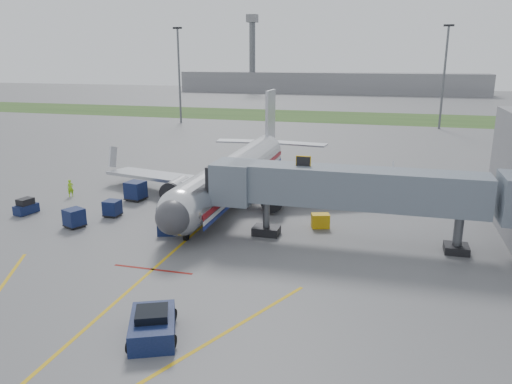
% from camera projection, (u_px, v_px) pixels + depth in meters
% --- Properties ---
extents(ground, '(400.00, 400.00, 0.00)m').
position_uv_depth(ground, '(176.00, 249.00, 38.88)').
color(ground, '#565659').
rests_on(ground, ground).
extents(grass_strip, '(300.00, 25.00, 0.01)m').
position_uv_depth(grass_strip, '(327.00, 117.00, 122.62)').
color(grass_strip, '#2D4C1E').
rests_on(grass_strip, ground).
extents(apron_markings, '(21.52, 50.00, 0.01)m').
position_uv_depth(apron_markings, '(129.00, 291.00, 32.00)').
color(apron_markings, gold).
rests_on(apron_markings, ground).
extents(airliner, '(32.10, 35.67, 10.25)m').
position_uv_depth(airliner, '(235.00, 173.00, 52.37)').
color(airliner, silver).
rests_on(airliner, ground).
extents(jet_bridge, '(25.30, 4.00, 6.90)m').
position_uv_depth(jet_bridge, '(351.00, 189.00, 39.09)').
color(jet_bridge, slate).
rests_on(jet_bridge, ground).
extents(light_mast_left, '(2.00, 0.44, 20.40)m').
position_uv_depth(light_mast_left, '(179.00, 73.00, 108.75)').
color(light_mast_left, '#595B60').
rests_on(light_mast_left, ground).
extents(light_mast_right, '(2.00, 0.44, 20.40)m').
position_uv_depth(light_mast_right, '(444.00, 75.00, 99.47)').
color(light_mast_right, '#595B60').
rests_on(light_mast_right, ground).
extents(distant_terminal, '(120.00, 14.00, 8.00)m').
position_uv_depth(distant_terminal, '(328.00, 83.00, 198.52)').
color(distant_terminal, slate).
rests_on(distant_terminal, ground).
extents(control_tower, '(4.00, 4.00, 30.00)m').
position_uv_depth(control_tower, '(252.00, 48.00, 197.94)').
color(control_tower, '#595B60').
rests_on(control_tower, ground).
extents(pushback_tug, '(3.66, 4.42, 1.59)m').
position_uv_depth(pushback_tug, '(153.00, 326.00, 26.56)').
color(pushback_tug, '#0C1835').
rests_on(pushback_tug, ground).
extents(baggage_tug, '(1.54, 2.34, 1.51)m').
position_uv_depth(baggage_tug, '(26.00, 207.00, 47.37)').
color(baggage_tug, '#0C1835').
rests_on(baggage_tug, ground).
extents(baggage_cart_a, '(2.08, 2.08, 1.96)m').
position_uv_depth(baggage_cart_a, '(136.00, 191.00, 51.78)').
color(baggage_cart_a, '#0C1835').
rests_on(baggage_cart_a, ground).
extents(baggage_cart_b, '(2.01, 2.01, 1.65)m').
position_uv_depth(baggage_cart_b, '(74.00, 218.00, 43.63)').
color(baggage_cart_b, '#0C1835').
rests_on(baggage_cart_b, ground).
extents(baggage_cart_c, '(1.43, 1.43, 1.52)m').
position_uv_depth(baggage_cart_c, '(112.00, 208.00, 46.62)').
color(baggage_cart_c, '#0C1835').
rests_on(baggage_cart_c, ground).
extents(belt_loader, '(2.69, 4.89, 2.31)m').
position_uv_depth(belt_loader, '(169.00, 222.00, 43.27)').
color(belt_loader, '#0C1835').
rests_on(belt_loader, ground).
extents(ground_power_cart, '(1.76, 1.43, 1.22)m').
position_uv_depth(ground_power_cart, '(320.00, 221.00, 43.60)').
color(ground_power_cart, '#E9AF0D').
rests_on(ground_power_cart, ground).
extents(ramp_worker, '(0.76, 0.80, 1.83)m').
position_uv_depth(ramp_worker, '(71.00, 188.00, 53.09)').
color(ramp_worker, '#93DC19').
rests_on(ramp_worker, ground).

